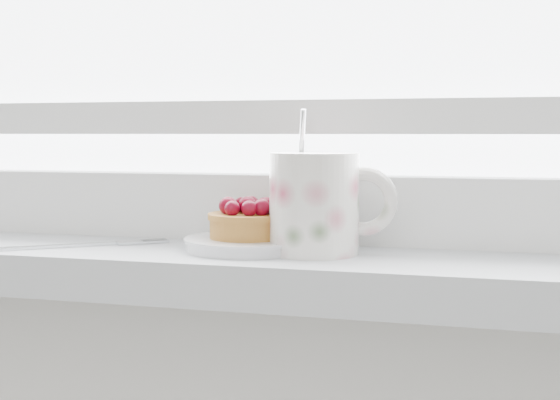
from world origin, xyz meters
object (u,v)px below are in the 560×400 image
(fork, at_px, (86,245))
(saucer, at_px, (248,244))
(floral_mug, at_px, (318,201))
(raspberry_tart, at_px, (248,220))

(fork, bearing_deg, saucer, 6.94)
(saucer, distance_m, fork, 0.17)
(floral_mug, relative_size, fork, 0.97)
(raspberry_tart, distance_m, fork, 0.17)
(raspberry_tart, xyz_separation_m, floral_mug, (0.07, -0.00, 0.02))
(raspberry_tart, relative_size, floral_mug, 0.57)
(saucer, bearing_deg, raspberry_tart, -17.81)
(raspberry_tart, bearing_deg, fork, -173.07)
(floral_mug, distance_m, fork, 0.24)
(saucer, distance_m, raspberry_tart, 0.02)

